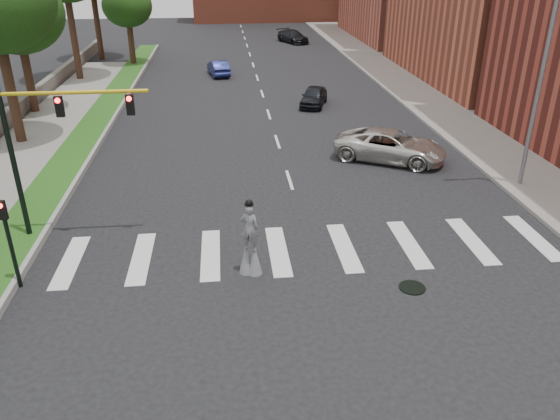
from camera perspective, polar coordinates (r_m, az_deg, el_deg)
The scene contains 17 objects.
ground_plane at distance 20.21m, azimuth 3.74°, elevation -5.50°, with size 160.00×160.00×0.00m, color black.
grass_median at distance 39.34m, azimuth -18.34°, elevation 9.17°, with size 2.00×60.00×0.25m, color #1F4F16.
median_curb at distance 39.13m, azimuth -16.83°, elevation 9.31°, with size 0.20×60.00×0.28m, color gray.
sidewalk_left at distance 31.10m, azimuth -27.13°, elevation 3.31°, with size 4.00×60.00×0.18m, color gray.
sidewalk_right at distance 46.01m, azimuth 14.30°, elevation 11.89°, with size 5.00×90.00×0.18m, color gray.
stone_wall at distance 42.59m, azimuth -25.25°, elevation 9.82°, with size 0.50×56.00×1.10m, color #5C574F.
manhole at distance 19.28m, azimuth 13.64°, elevation -7.88°, with size 0.90×0.90×0.04m, color black.
streetlight at distance 27.52m, azimuth 25.31°, elevation 11.65°, with size 2.05×0.20×9.00m.
traffic_signal at distance 22.02m, azimuth -23.53°, elevation 6.92°, with size 5.30×0.23×6.20m.
secondary_signal at distance 19.92m, azimuth -26.49°, elevation -2.49°, with size 0.25×0.21×3.23m.
stilt_performer at distance 19.04m, azimuth -3.15°, elevation -3.66°, with size 0.82×0.63×2.86m.
suv_crossing at distance 30.23m, azimuth 11.49°, elevation 6.60°, with size 2.73×5.93×1.65m, color beige.
car_near at distance 40.77m, azimuth 3.55°, elevation 11.77°, with size 1.62×4.03×1.37m, color black.
car_mid at distance 51.28m, azimuth -6.45°, elevation 14.54°, with size 1.44×4.12×1.36m, color navy.
car_far at distance 69.84m, azimuth 1.35°, elevation 17.68°, with size 2.07×5.09×1.48m, color black.
tree_3 at distance 41.33m, azimuth -25.86°, elevation 17.95°, with size 6.08×6.08×9.21m.
tree_6 at distance 56.83m, azimuth -15.69°, elevation 19.83°, with size 4.68×4.68×7.56m.
Camera 1 is at (-3.12, -17.03, 10.44)m, focal length 35.00 mm.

